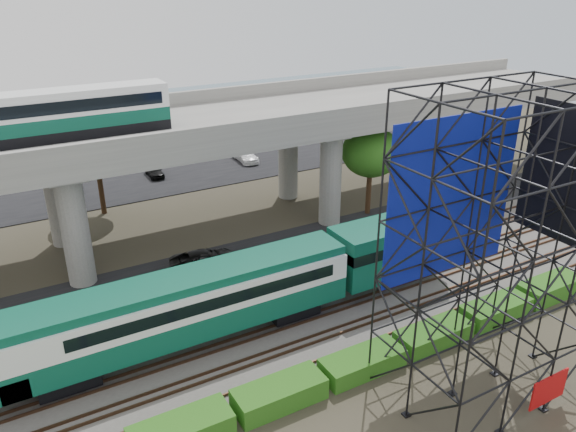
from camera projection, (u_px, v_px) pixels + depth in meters
ground at (304, 334)px, 32.79m from camera, size 140.00×140.00×0.00m
ballast_bed at (287, 316)px, 34.35m from camera, size 90.00×12.00×0.20m
service_road at (230, 260)px, 41.14m from camera, size 90.00×5.00×0.08m
parking_lot at (140, 169)px, 59.86m from camera, size 90.00×18.00×0.08m
harbor_water at (95, 125)px, 77.39m from camera, size 140.00×40.00×0.03m
rail_tracks at (287, 314)px, 34.28m from camera, size 90.00×9.52×0.16m
commuter_train at (223, 295)px, 31.35m from camera, size 29.30×3.06×4.30m
overpass at (188, 135)px, 41.97m from camera, size 80.00×12.00×12.40m
scaffold_tower at (495, 255)px, 25.88m from camera, size 9.36×6.36×15.00m
hedge_strip at (362, 362)px, 29.60m from camera, size 34.60×1.80×1.20m
trees at (138, 177)px, 41.32m from camera, size 40.94×16.94×7.69m
suv at (205, 260)px, 39.62m from camera, size 5.19×2.99×1.36m
parked_cars at (147, 164)px, 59.43m from camera, size 36.96×9.56×1.31m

